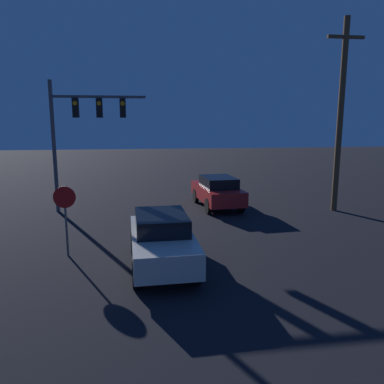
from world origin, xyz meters
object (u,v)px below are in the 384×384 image
Objects in this scene: car_far at (217,191)px; stop_sign at (65,208)px; car_near at (162,239)px; utility_pole at (340,114)px; traffic_signal_mast at (80,123)px.

stop_sign reaches higher than car_far.
car_far is (3.29, 7.54, 0.00)m from car_near.
stop_sign is 0.26× the size of utility_pole.
utility_pole is (8.82, 6.06, 3.81)m from car_near.
utility_pole reaches higher than stop_sign.
car_far is at bearing 164.99° from utility_pole.
stop_sign is at bearing -25.51° from car_near.
car_near is 0.98× the size of car_far.
car_near is 11.36m from utility_pole.
traffic_signal_mast is at bearing 172.37° from utility_pole.
stop_sign is at bearing -139.56° from car_far.
utility_pole reaches higher than car_near.
traffic_signal_mast is 2.69× the size of stop_sign.
car_far is at bearing -1.22° from traffic_signal_mast.
utility_pole is at bearing -7.63° from traffic_signal_mast.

